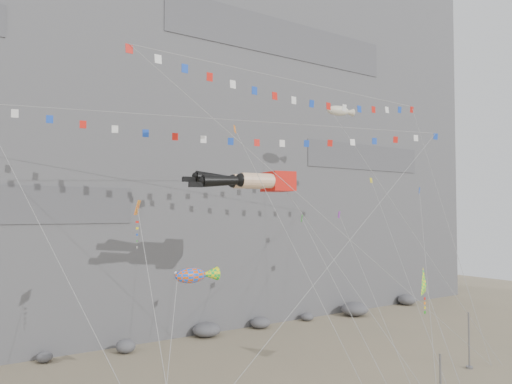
# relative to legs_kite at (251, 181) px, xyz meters

# --- Properties ---
(cliff) EXTENTS (80.00, 28.00, 50.00)m
(cliff) POSITION_rel_legs_kite_xyz_m (2.15, 25.59, 11.30)
(cliff) COLOR slate
(cliff) RESTS_ON ground
(talus_boulders) EXTENTS (60.00, 3.00, 1.20)m
(talus_boulders) POSITION_rel_legs_kite_xyz_m (2.15, 10.59, -13.10)
(talus_boulders) COLOR #5C5C61
(talus_boulders) RESTS_ON ground
(anchor_pole_right) EXTENTS (0.12, 0.12, 4.08)m
(anchor_pole_right) POSITION_rel_legs_kite_xyz_m (13.60, -8.43, -11.66)
(anchor_pole_right) COLOR slate
(anchor_pole_right) RESTS_ON ground
(legs_kite) EXTENTS (8.94, 15.19, 18.97)m
(legs_kite) POSITION_rel_legs_kite_xyz_m (0.00, 0.00, 0.00)
(legs_kite) COLOR red
(legs_kite) RESTS_ON ground
(flag_banner_upper) EXTENTS (35.49, 16.22, 24.76)m
(flag_banner_upper) POSITION_rel_legs_kite_xyz_m (0.77, 2.16, 4.83)
(flag_banner_upper) COLOR red
(flag_banner_upper) RESTS_ON ground
(flag_banner_lower) EXTENTS (27.42, 8.41, 25.29)m
(flag_banner_lower) POSITION_rel_legs_kite_xyz_m (3.50, -1.75, 7.37)
(flag_banner_lower) COLOR red
(flag_banner_lower) RESTS_ON ground
(harlequin_kite) EXTENTS (2.33, 9.90, 14.70)m
(harlequin_kite) POSITION_rel_legs_kite_xyz_m (-9.31, -1.85, -2.04)
(harlequin_kite) COLOR red
(harlequin_kite) RESTS_ON ground
(fish_windsock) EXTENTS (5.78, 5.70, 10.17)m
(fish_windsock) POSITION_rel_legs_kite_xyz_m (-7.21, -4.64, -5.88)
(fish_windsock) COLOR #E4500B
(fish_windsock) RESTS_ON ground
(delta_kite) EXTENTS (4.94, 6.82, 9.72)m
(delta_kite) POSITION_rel_legs_kite_xyz_m (7.18, -9.53, -7.01)
(delta_kite) COLOR #FFE90D
(delta_kite) RESTS_ON ground
(blimp_windsock) EXTENTS (5.66, 14.34, 25.10)m
(blimp_windsock) POSITION_rel_legs_kite_xyz_m (12.39, 3.84, 7.19)
(blimp_windsock) COLOR beige
(blimp_windsock) RESTS_ON ground
(small_kite_a) EXTENTS (2.25, 13.26, 21.60)m
(small_kite_a) POSITION_rel_legs_kite_xyz_m (-0.77, 0.75, 3.57)
(small_kite_a) COLOR orange
(small_kite_a) RESTS_ON ground
(small_kite_b) EXTENTS (4.83, 11.69, 16.25)m
(small_kite_b) POSITION_rel_legs_kite_xyz_m (7.00, -1.93, -2.65)
(small_kite_b) COLOR purple
(small_kite_b) RESTS_ON ground
(small_kite_c) EXTENTS (1.18, 9.87, 14.30)m
(small_kite_c) POSITION_rel_legs_kite_xyz_m (1.83, -3.69, -2.86)
(small_kite_c) COLOR #1C9F18
(small_kite_c) RESTS_ON ground
(small_kite_d) EXTENTS (8.07, 13.79, 20.80)m
(small_kite_d) POSITION_rel_legs_kite_xyz_m (12.75, -0.03, 0.13)
(small_kite_d) COLOR yellow
(small_kite_d) RESTS_ON ground
(small_kite_e) EXTENTS (9.59, 8.65, 17.85)m
(small_kite_e) POSITION_rel_legs_kite_xyz_m (14.53, -3.56, -0.71)
(small_kite_e) COLOR #153FB9
(small_kite_e) RESTS_ON ground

